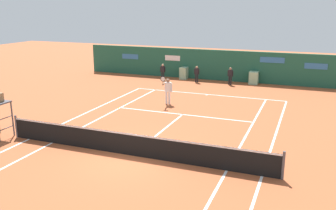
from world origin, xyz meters
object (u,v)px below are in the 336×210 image
Objects in this scene: tennis_ball_mid_court at (73,127)px; player_on_baseline at (168,89)px; ball_kid_right_post at (230,75)px; ball_kid_left_post at (197,73)px; tennis_ball_by_sideline at (119,108)px; tennis_ball_near_service_line at (126,104)px; ball_kid_centre_post at (163,71)px.

player_on_baseline is at bearing 65.14° from tennis_ball_mid_court.
ball_kid_right_post is at bearing -122.14° from player_on_baseline.
ball_kid_left_post is at bearing -101.17° from player_on_baseline.
player_on_baseline is 6.72m from tennis_ball_mid_court.
tennis_ball_by_sideline is 1.00× the size of tennis_ball_near_service_line.
tennis_ball_mid_court is at bearing 51.28° from player_on_baseline.
tennis_ball_near_service_line is at bearing 7.61° from player_on_baseline.
ball_kid_left_post is at bearing 11.35° from ball_kid_right_post.
ball_kid_left_post is 13.52m from tennis_ball_mid_court.
tennis_ball_mid_court is (-2.80, -6.04, -0.94)m from player_on_baseline.
ball_kid_right_post is 9.57m from tennis_ball_near_service_line.
ball_kid_right_post is 10.45m from tennis_ball_by_sideline.
player_on_baseline is 7.95m from ball_kid_centre_post.
ball_kid_centre_post is at bearing 95.69° from tennis_ball_near_service_line.
player_on_baseline is 27.37× the size of tennis_ball_near_service_line.
player_on_baseline is at bearing 112.09° from ball_kid_centre_post.
player_on_baseline is 27.37× the size of tennis_ball_mid_court.
ball_kid_right_post is at bearing 62.68° from tennis_ball_by_sideline.
tennis_ball_by_sideline is (-2.39, -2.02, -0.94)m from player_on_baseline.
ball_kid_centre_post is at bearing 11.35° from ball_kid_right_post.
ball_kid_centre_post is at bearing -79.43° from player_on_baseline.
ball_kid_right_post is 14.27m from tennis_ball_mid_court.
tennis_ball_mid_court and tennis_ball_near_service_line have the same top height.
ball_kid_left_post is at bearing 75.45° from tennis_ball_near_service_line.
tennis_ball_mid_court is at bearing 80.01° from ball_kid_right_post.
ball_kid_centre_post is 1.00× the size of ball_kid_left_post.
tennis_ball_by_sideline is at bearing 84.24° from tennis_ball_mid_court.
tennis_ball_mid_court is (0.49, -13.27, -0.74)m from ball_kid_centre_post.
player_on_baseline is at bearing 96.28° from ball_kid_left_post.
tennis_ball_near_service_line is (0.33, 5.07, 0.00)m from tennis_ball_mid_court.
tennis_ball_by_sideline is (0.90, -9.26, -0.74)m from ball_kid_centre_post.
ball_kid_centre_post is 19.74× the size of tennis_ball_by_sideline.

